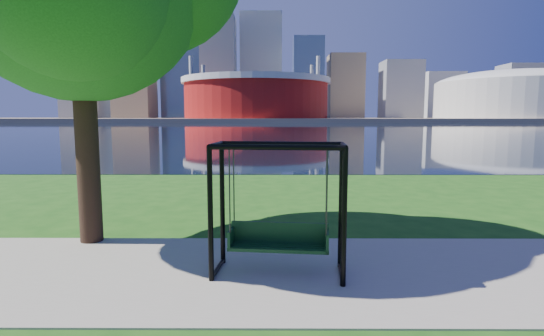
{
  "coord_description": "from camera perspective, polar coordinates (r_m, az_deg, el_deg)",
  "views": [
    {
      "loc": [
        0.31,
        -7.57,
        2.68
      ],
      "look_at": [
        0.26,
        0.0,
        1.77
      ],
      "focal_mm": 28.0,
      "sensor_mm": 36.0,
      "label": 1
    }
  ],
  "objects": [
    {
      "name": "stadium",
      "position": [
        243.06,
        -2.14,
        9.58
      ],
      "size": [
        83.0,
        83.0,
        32.0
      ],
      "color": "maroon",
      "rests_on": "far_bank"
    },
    {
      "name": "far_bank",
      "position": [
        313.58,
        0.26,
        6.56
      ],
      "size": [
        900.0,
        228.0,
        2.0
      ],
      "primitive_type": "cube",
      "color": "#937F60",
      "rests_on": "ground"
    },
    {
      "name": "river",
      "position": [
        109.6,
        0.16,
        5.47
      ],
      "size": [
        900.0,
        180.0,
        0.02
      ],
      "primitive_type": "cube",
      "color": "black",
      "rests_on": "ground"
    },
    {
      "name": "arena",
      "position": [
        277.77,
        29.7,
        8.7
      ],
      "size": [
        84.0,
        84.0,
        26.56
      ],
      "color": "beige",
      "rests_on": "far_bank"
    },
    {
      "name": "path",
      "position": [
        7.56,
        -2.09,
        -13.79
      ],
      "size": [
        120.0,
        4.0,
        0.03
      ],
      "primitive_type": "cube",
      "color": "#9E937F",
      "rests_on": "ground"
    },
    {
      "name": "ground",
      "position": [
        8.04,
        -1.93,
        -12.64
      ],
      "size": [
        900.0,
        900.0,
        0.0
      ],
      "primitive_type": "plane",
      "color": "#1E5114",
      "rests_on": "ground"
    },
    {
      "name": "swing",
      "position": [
        7.18,
        0.92,
        -5.93
      ],
      "size": [
        2.29,
        1.17,
        2.26
      ],
      "rotation": [
        0.0,
        0.0,
        -0.1
      ],
      "color": "black",
      "rests_on": "ground"
    },
    {
      "name": "skyline",
      "position": [
        328.68,
        -0.49,
        12.67
      ],
      "size": [
        392.0,
        66.0,
        96.5
      ],
      "color": "gray",
      "rests_on": "far_bank"
    }
  ]
}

